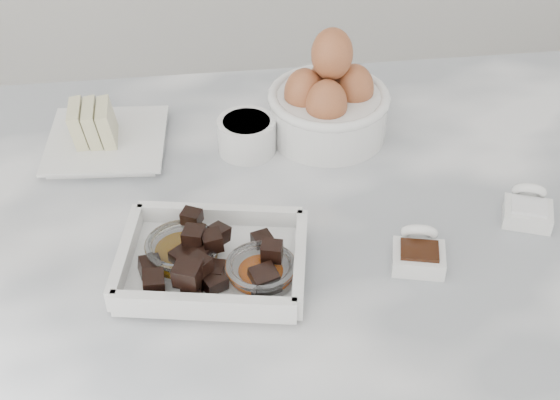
{
  "coord_description": "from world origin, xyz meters",
  "views": [
    {
      "loc": [
        -0.07,
        -0.66,
        1.55
      ],
      "look_at": [
        0.02,
        0.03,
        0.98
      ],
      "focal_mm": 50.0,
      "sensor_mm": 36.0,
      "label": 1
    }
  ],
  "objects_px": {
    "egg_bowl": "(329,102)",
    "vanilla_spoon": "(419,251)",
    "sugar_ramekin": "(247,134)",
    "chocolate_dish": "(212,257)",
    "butter_plate": "(104,134)",
    "honey_bowl": "(183,254)",
    "salt_spoon": "(528,208)",
    "zest_bowl": "(261,273)"
  },
  "relations": [
    {
      "from": "butter_plate",
      "to": "egg_bowl",
      "type": "relative_size",
      "value": 1.01
    },
    {
      "from": "honey_bowl",
      "to": "salt_spoon",
      "type": "xyz_separation_m",
      "value": [
        0.41,
        0.03,
        -0.0
      ]
    },
    {
      "from": "butter_plate",
      "to": "salt_spoon",
      "type": "height_order",
      "value": "butter_plate"
    },
    {
      "from": "chocolate_dish",
      "to": "butter_plate",
      "type": "distance_m",
      "value": 0.29
    },
    {
      "from": "egg_bowl",
      "to": "salt_spoon",
      "type": "height_order",
      "value": "egg_bowl"
    },
    {
      "from": "chocolate_dish",
      "to": "zest_bowl",
      "type": "xyz_separation_m",
      "value": [
        0.05,
        -0.03,
        -0.0
      ]
    },
    {
      "from": "butter_plate",
      "to": "zest_bowl",
      "type": "distance_m",
      "value": 0.34
    },
    {
      "from": "chocolate_dish",
      "to": "honey_bowl",
      "type": "xyz_separation_m",
      "value": [
        -0.03,
        0.01,
        -0.0
      ]
    },
    {
      "from": "butter_plate",
      "to": "honey_bowl",
      "type": "bearing_deg",
      "value": -68.11
    },
    {
      "from": "butter_plate",
      "to": "honey_bowl",
      "type": "distance_m",
      "value": 0.26
    },
    {
      "from": "chocolate_dish",
      "to": "honey_bowl",
      "type": "distance_m",
      "value": 0.03
    },
    {
      "from": "chocolate_dish",
      "to": "sugar_ramekin",
      "type": "relative_size",
      "value": 2.95
    },
    {
      "from": "sugar_ramekin",
      "to": "vanilla_spoon",
      "type": "relative_size",
      "value": 0.97
    },
    {
      "from": "zest_bowl",
      "to": "sugar_ramekin",
      "type": "bearing_deg",
      "value": 88.17
    },
    {
      "from": "salt_spoon",
      "to": "egg_bowl",
      "type": "bearing_deg",
      "value": 135.41
    },
    {
      "from": "vanilla_spoon",
      "to": "salt_spoon",
      "type": "xyz_separation_m",
      "value": [
        0.15,
        0.06,
        -0.0
      ]
    },
    {
      "from": "honey_bowl",
      "to": "vanilla_spoon",
      "type": "bearing_deg",
      "value": -5.31
    },
    {
      "from": "butter_plate",
      "to": "salt_spoon",
      "type": "bearing_deg",
      "value": -22.43
    },
    {
      "from": "chocolate_dish",
      "to": "zest_bowl",
      "type": "bearing_deg",
      "value": -28.36
    },
    {
      "from": "butter_plate",
      "to": "salt_spoon",
      "type": "distance_m",
      "value": 0.55
    },
    {
      "from": "chocolate_dish",
      "to": "salt_spoon",
      "type": "relative_size",
      "value": 2.83
    },
    {
      "from": "zest_bowl",
      "to": "honey_bowl",
      "type": "bearing_deg",
      "value": 153.63
    },
    {
      "from": "honey_bowl",
      "to": "vanilla_spoon",
      "type": "relative_size",
      "value": 1.03
    },
    {
      "from": "sugar_ramekin",
      "to": "zest_bowl",
      "type": "xyz_separation_m",
      "value": [
        -0.01,
        -0.25,
        -0.01
      ]
    },
    {
      "from": "egg_bowl",
      "to": "vanilla_spoon",
      "type": "height_order",
      "value": "egg_bowl"
    },
    {
      "from": "honey_bowl",
      "to": "zest_bowl",
      "type": "xyz_separation_m",
      "value": [
        0.08,
        -0.04,
        -0.0
      ]
    },
    {
      "from": "egg_bowl",
      "to": "zest_bowl",
      "type": "bearing_deg",
      "value": -113.44
    },
    {
      "from": "honey_bowl",
      "to": "butter_plate",
      "type": "bearing_deg",
      "value": 111.89
    },
    {
      "from": "egg_bowl",
      "to": "zest_bowl",
      "type": "height_order",
      "value": "egg_bowl"
    },
    {
      "from": "egg_bowl",
      "to": "honey_bowl",
      "type": "xyz_separation_m",
      "value": [
        -0.2,
        -0.24,
        -0.03
      ]
    },
    {
      "from": "butter_plate",
      "to": "egg_bowl",
      "type": "height_order",
      "value": "egg_bowl"
    },
    {
      "from": "sugar_ramekin",
      "to": "honey_bowl",
      "type": "xyz_separation_m",
      "value": [
        -0.09,
        -0.21,
        -0.01
      ]
    },
    {
      "from": "sugar_ramekin",
      "to": "egg_bowl",
      "type": "relative_size",
      "value": 0.47
    },
    {
      "from": "egg_bowl",
      "to": "honey_bowl",
      "type": "distance_m",
      "value": 0.31
    },
    {
      "from": "butter_plate",
      "to": "salt_spoon",
      "type": "xyz_separation_m",
      "value": [
        0.51,
        -0.21,
        -0.01
      ]
    },
    {
      "from": "butter_plate",
      "to": "egg_bowl",
      "type": "bearing_deg",
      "value": -1.1
    },
    {
      "from": "sugar_ramekin",
      "to": "vanilla_spoon",
      "type": "height_order",
      "value": "sugar_ramekin"
    },
    {
      "from": "salt_spoon",
      "to": "zest_bowl",
      "type": "bearing_deg",
      "value": -167.12
    },
    {
      "from": "chocolate_dish",
      "to": "vanilla_spoon",
      "type": "height_order",
      "value": "chocolate_dish"
    },
    {
      "from": "chocolate_dish",
      "to": "butter_plate",
      "type": "xyz_separation_m",
      "value": [
        -0.13,
        0.26,
        -0.0
      ]
    },
    {
      "from": "vanilla_spoon",
      "to": "butter_plate",
      "type": "bearing_deg",
      "value": 143.24
    },
    {
      "from": "chocolate_dish",
      "to": "egg_bowl",
      "type": "relative_size",
      "value": 1.39
    }
  ]
}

